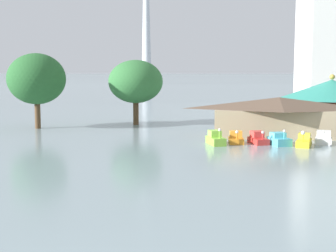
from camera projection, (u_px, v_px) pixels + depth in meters
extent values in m
cube|color=#8CCC3F|center=(216.00, 141.00, 49.26)|extent=(2.18, 3.14, 0.78)
cube|color=#A0E24F|center=(215.00, 133.00, 49.52)|extent=(1.48, 1.59, 0.66)
cylinder|color=#8CCC3F|center=(220.00, 135.00, 48.06)|extent=(0.14, 0.14, 0.74)
sphere|color=white|center=(220.00, 130.00, 48.00)|extent=(0.30, 0.30, 0.30)
cube|color=orange|center=(236.00, 141.00, 50.05)|extent=(1.58, 2.33, 0.59)
cube|color=gold|center=(236.00, 134.00, 50.25)|extent=(1.30, 1.07, 0.70)
cylinder|color=orange|center=(237.00, 136.00, 49.08)|extent=(0.14, 0.14, 0.57)
sphere|color=white|center=(237.00, 132.00, 49.03)|extent=(0.33, 0.33, 0.33)
cube|color=red|center=(258.00, 141.00, 49.90)|extent=(2.17, 3.03, 0.60)
cube|color=#E8423C|center=(257.00, 134.00, 50.15)|extent=(1.50, 1.54, 0.70)
cylinder|color=red|center=(263.00, 137.00, 48.77)|extent=(0.14, 0.14, 0.59)
sphere|color=white|center=(263.00, 132.00, 48.72)|extent=(0.29, 0.29, 0.29)
cube|color=#4CB7CC|center=(279.00, 141.00, 48.98)|extent=(2.37, 3.02, 0.77)
cube|color=#5DCDE2|center=(278.00, 135.00, 49.22)|extent=(1.67, 1.56, 0.50)
cylinder|color=#4CB7CC|center=(284.00, 136.00, 47.87)|extent=(0.14, 0.14, 0.66)
sphere|color=white|center=(284.00, 131.00, 47.82)|extent=(0.30, 0.30, 0.30)
cube|color=yellow|center=(304.00, 143.00, 48.14)|extent=(2.03, 3.04, 0.67)
cube|color=yellow|center=(304.00, 136.00, 48.38)|extent=(1.42, 1.51, 0.63)
cylinder|color=yellow|center=(303.00, 138.00, 47.04)|extent=(0.14, 0.14, 0.64)
sphere|color=white|center=(303.00, 133.00, 46.97)|extent=(0.39, 0.39, 0.39)
cube|color=white|center=(323.00, 141.00, 49.72)|extent=(2.20, 2.85, 0.63)
cube|color=white|center=(324.00, 134.00, 49.94)|extent=(1.63, 1.44, 0.73)
cylinder|color=white|center=(323.00, 136.00, 48.69)|extent=(0.14, 0.14, 0.60)
sphere|color=white|center=(324.00, 132.00, 48.64)|extent=(0.28, 0.28, 0.28)
cube|color=tan|center=(279.00, 123.00, 55.04)|extent=(14.73, 5.49, 3.17)
pyramid|color=brown|center=(279.00, 103.00, 54.77)|extent=(15.90, 6.31, 1.38)
cylinder|color=brown|center=(331.00, 114.00, 62.62)|extent=(9.69, 9.69, 3.87)
cone|color=teal|center=(332.00, 89.00, 62.24)|extent=(13.78, 13.78, 2.54)
sphere|color=#B7993D|center=(332.00, 77.00, 62.05)|extent=(0.70, 0.70, 0.70)
cylinder|color=brown|center=(38.00, 116.00, 62.74)|extent=(0.74, 0.74, 3.19)
ellipsoid|color=#28602D|center=(37.00, 79.00, 62.17)|extent=(7.56, 7.56, 6.64)
cylinder|color=brown|center=(136.00, 114.00, 67.08)|extent=(0.77, 0.77, 3.05)
ellipsoid|color=#337038|center=(136.00, 82.00, 66.55)|extent=(7.59, 7.59, 6.00)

